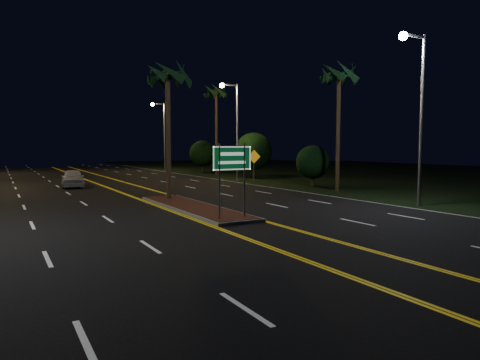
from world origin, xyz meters
TOP-DOWN VIEW (x-y plane):
  - ground at (0.00, 0.00)m, footprint 120.00×120.00m
  - grass_right at (30.00, 25.00)m, footprint 40.00×110.00m
  - median_island at (0.00, 7.00)m, footprint 2.25×10.25m
  - highway_sign at (0.00, 2.80)m, footprint 1.80×0.08m
  - streetlight_right_near at (10.61, 2.00)m, footprint 1.91×0.44m
  - streetlight_right_mid at (10.61, 22.00)m, footprint 1.91×0.44m
  - streetlight_right_far at (10.61, 42.00)m, footprint 1.91×0.44m
  - palm_median at (0.00, 10.50)m, footprint 2.40×2.40m
  - palm_right_near at (12.50, 10.00)m, footprint 2.40×2.40m
  - palm_right_far at (12.80, 30.00)m, footprint 2.40×2.40m
  - shrub_near at (13.50, 14.00)m, footprint 2.70×2.70m
  - shrub_mid at (14.00, 24.00)m, footprint 3.78×3.78m
  - shrub_far at (13.80, 36.00)m, footprint 3.24×3.24m
  - car_near at (-3.48, 22.82)m, footprint 2.78×5.18m
  - warning_sign at (11.74, 20.18)m, footprint 1.18×0.32m

SIDE VIEW (x-z plane):
  - ground at x=0.00m, z-range 0.00..0.00m
  - grass_right at x=30.00m, z-range 0.00..0.01m
  - median_island at x=0.00m, z-range 0.00..0.17m
  - car_near at x=-3.48m, z-range 0.00..1.65m
  - warning_sign at x=11.74m, z-range 0.47..3.36m
  - shrub_near at x=13.50m, z-range 0.30..3.60m
  - shrub_far at x=13.80m, z-range 0.36..4.32m
  - highway_sign at x=0.00m, z-range 0.80..4.00m
  - shrub_mid at x=14.00m, z-range 0.42..5.04m
  - streetlight_right_near at x=10.61m, z-range 1.16..10.16m
  - streetlight_right_mid at x=10.61m, z-range 1.16..10.16m
  - streetlight_right_far at x=10.61m, z-range 1.16..10.16m
  - palm_median at x=0.00m, z-range 3.13..11.43m
  - palm_right_near at x=12.50m, z-range 3.56..12.86m
  - palm_right_far at x=12.80m, z-range 3.99..14.29m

